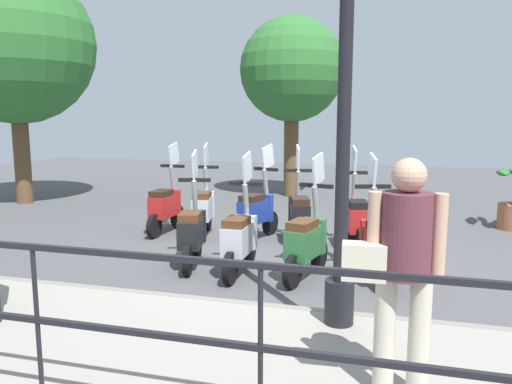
{
  "coord_description": "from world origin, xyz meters",
  "views": [
    {
      "loc": [
        -6.71,
        -1.39,
        2.0
      ],
      "look_at": [
        0.2,
        0.5,
        0.9
      ],
      "focal_mm": 35.0,
      "sensor_mm": 36.0,
      "label": 1
    }
  ],
  "objects": [
    {
      "name": "scooter_far_3",
      "position": [
        0.97,
        1.62,
        0.48
      ],
      "size": [
        1.22,
        0.49,
        1.54
      ],
      "rotation": [
        0.0,
        0.0,
        0.2
      ],
      "color": "black",
      "rests_on": "ground_plane"
    },
    {
      "name": "tree_large",
      "position": [
        2.85,
        6.77,
        3.54
      ],
      "size": [
        3.5,
        3.5,
        5.31
      ],
      "color": "brown",
      "rests_on": "ground_plane"
    },
    {
      "name": "scooter_near_2",
      "position": [
        -0.86,
        0.42,
        0.48
      ],
      "size": [
        1.23,
        0.44,
        1.54
      ],
      "rotation": [
        0.0,
        0.0,
        0.0
      ],
      "color": "black",
      "rests_on": "ground_plane"
    },
    {
      "name": "tree_distant",
      "position": [
        5.5,
        1.04,
        3.08
      ],
      "size": [
        2.54,
        2.54,
        4.38
      ],
      "color": "brown",
      "rests_on": "ground_plane"
    },
    {
      "name": "scooter_far_1",
      "position": [
        0.86,
        -0.02,
        0.48
      ],
      "size": [
        1.21,
        0.53,
        1.54
      ],
      "rotation": [
        0.0,
        0.0,
        0.28
      ],
      "color": "black",
      "rests_on": "ground_plane"
    },
    {
      "name": "scooter_far_0",
      "position": [
        0.78,
        -0.9,
        0.48
      ],
      "size": [
        1.22,
        0.51,
        1.54
      ],
      "rotation": [
        0.0,
        0.0,
        0.23
      ],
      "color": "black",
      "rests_on": "ground_plane"
    },
    {
      "name": "scooter_near_3",
      "position": [
        -0.69,
        1.14,
        0.48
      ],
      "size": [
        1.22,
        0.51,
        1.54
      ],
      "rotation": [
        0.0,
        0.0,
        0.23
      ],
      "color": "black",
      "rests_on": "ground_plane"
    },
    {
      "name": "fence_railing",
      "position": [
        -4.2,
        0.0,
        0.9
      ],
      "size": [
        0.04,
        16.03,
        1.07
      ],
      "color": "black",
      "rests_on": "promenade_walkway"
    },
    {
      "name": "scooter_far_2",
      "position": [
        0.92,
        0.68,
        0.48
      ],
      "size": [
        1.2,
        0.55,
        1.54
      ],
      "rotation": [
        0.0,
        0.0,
        -0.3
      ],
      "color": "black",
      "rests_on": "ground_plane"
    },
    {
      "name": "lamp_post_near",
      "position": [
        -2.4,
        -0.98,
        2.04
      ],
      "size": [
        0.26,
        0.9,
        4.27
      ],
      "color": "black",
      "rests_on": "promenade_walkway"
    },
    {
      "name": "pedestrian_with_bag",
      "position": [
        -3.47,
        -1.48,
        1.08
      ],
      "size": [
        0.34,
        0.65,
        1.59
      ],
      "rotation": [
        0.0,
        0.0,
        0.06
      ],
      "color": "beige",
      "rests_on": "promenade_walkway"
    },
    {
      "name": "ground_plane",
      "position": [
        0.0,
        0.0,
        0.0
      ],
      "size": [
        28.0,
        28.0,
        0.0
      ],
      "primitive_type": "plane",
      "color": "#4C4C4F"
    },
    {
      "name": "scooter_near_1",
      "position": [
        -0.81,
        -0.42,
        0.48
      ],
      "size": [
        1.21,
        0.51,
        1.54
      ],
      "rotation": [
        0.0,
        0.0,
        -0.24
      ],
      "color": "black",
      "rests_on": "ground_plane"
    },
    {
      "name": "scooter_near_0",
      "position": [
        -0.69,
        -1.25,
        0.48
      ],
      "size": [
        1.21,
        0.53,
        1.54
      ],
      "rotation": [
        0.0,
        0.0,
        0.27
      ],
      "color": "black",
      "rests_on": "ground_plane"
    },
    {
      "name": "scooter_far_4",
      "position": [
        0.98,
        2.32,
        0.48
      ],
      "size": [
        1.23,
        0.44,
        1.54
      ],
      "rotation": [
        0.0,
        0.0,
        -0.05
      ],
      "color": "black",
      "rests_on": "ground_plane"
    },
    {
      "name": "promenade_walkway",
      "position": [
        -3.15,
        0.0,
        0.07
      ],
      "size": [
        2.2,
        20.0,
        0.15
      ],
      "color": "gray",
      "rests_on": "ground_plane"
    }
  ]
}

